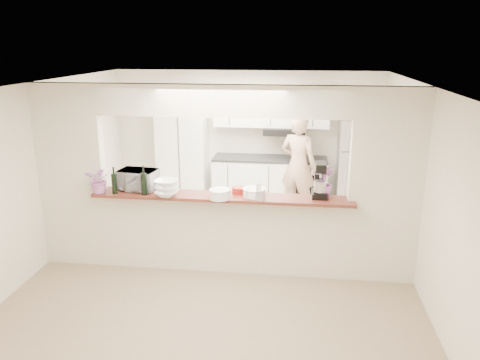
% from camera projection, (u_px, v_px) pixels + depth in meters
% --- Properties ---
extents(floor, '(6.00, 6.00, 0.00)m').
position_uv_depth(floor, '(223.00, 270.00, 6.40)').
color(floor, '#9D8A6A').
rests_on(floor, ground).
extents(tile_overlay, '(5.00, 2.90, 0.01)m').
position_uv_depth(tile_overlay, '(238.00, 227.00, 7.88)').
color(tile_overlay, beige).
rests_on(tile_overlay, floor).
extents(partition, '(5.00, 0.15, 2.50)m').
position_uv_depth(partition, '(222.00, 165.00, 5.98)').
color(partition, silver).
rests_on(partition, floor).
extents(bar_counter, '(3.40, 0.38, 1.09)m').
position_uv_depth(bar_counter, '(223.00, 231.00, 6.24)').
color(bar_counter, silver).
rests_on(bar_counter, floor).
extents(kitchen_cabinets, '(3.15, 0.62, 2.25)m').
position_uv_depth(kitchen_cabinets, '(236.00, 155.00, 8.74)').
color(kitchen_cabinets, white).
rests_on(kitchen_cabinets, floor).
extents(refrigerator, '(0.75, 0.70, 1.70)m').
position_uv_depth(refrigerator, '(358.00, 166.00, 8.44)').
color(refrigerator, '#B0AFB5').
rests_on(refrigerator, floor).
extents(flower_left, '(0.34, 0.30, 0.36)m').
position_uv_depth(flower_left, '(99.00, 180.00, 6.09)').
color(flower_left, '#DA73D3').
rests_on(flower_left, bar_counter).
extents(wine_bottle_a, '(0.07, 0.07, 0.36)m').
position_uv_depth(wine_bottle_a, '(114.00, 183.00, 6.08)').
color(wine_bottle_a, black).
rests_on(wine_bottle_a, bar_counter).
extents(wine_bottle_b, '(0.08, 0.08, 0.39)m').
position_uv_depth(wine_bottle_b, '(144.00, 184.00, 6.03)').
color(wine_bottle_b, black).
rests_on(wine_bottle_b, bar_counter).
extents(toaster_oven, '(0.53, 0.39, 0.27)m').
position_uv_depth(toaster_oven, '(138.00, 180.00, 6.24)').
color(toaster_oven, '#B1B1B6').
rests_on(toaster_oven, bar_counter).
extents(serving_bowls, '(0.32, 0.32, 0.21)m').
position_uv_depth(serving_bowls, '(166.00, 188.00, 5.99)').
color(serving_bowls, white).
rests_on(serving_bowls, bar_counter).
extents(plate_stack_a, '(0.27, 0.27, 0.12)m').
position_uv_depth(plate_stack_a, '(220.00, 194.00, 5.90)').
color(plate_stack_a, white).
rests_on(plate_stack_a, bar_counter).
extents(plate_stack_b, '(0.30, 0.30, 0.10)m').
position_uv_depth(plate_stack_b, '(254.00, 192.00, 6.00)').
color(plate_stack_b, white).
rests_on(plate_stack_b, bar_counter).
extents(red_bowl, '(0.17, 0.17, 0.08)m').
position_uv_depth(red_bowl, '(238.00, 190.00, 6.14)').
color(red_bowl, maroon).
rests_on(red_bowl, bar_counter).
extents(tan_bowl, '(0.17, 0.17, 0.08)m').
position_uv_depth(tan_bowl, '(252.00, 193.00, 6.01)').
color(tan_bowl, tan).
rests_on(tan_bowl, bar_counter).
extents(utensil_caddy, '(0.24, 0.16, 0.21)m').
position_uv_depth(utensil_caddy, '(256.00, 193.00, 5.87)').
color(utensil_caddy, silver).
rests_on(utensil_caddy, bar_counter).
extents(stand_mixer, '(0.20, 0.31, 0.45)m').
position_uv_depth(stand_mixer, '(320.00, 181.00, 5.95)').
color(stand_mixer, black).
rests_on(stand_mixer, bar_counter).
extents(flower_right, '(0.29, 0.29, 0.39)m').
position_uv_depth(flower_right, '(324.00, 182.00, 5.93)').
color(flower_right, '#AB68C1').
rests_on(flower_right, bar_counter).
extents(person, '(0.78, 0.65, 1.81)m').
position_uv_depth(person, '(298.00, 166.00, 8.22)').
color(person, tan).
rests_on(person, floor).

